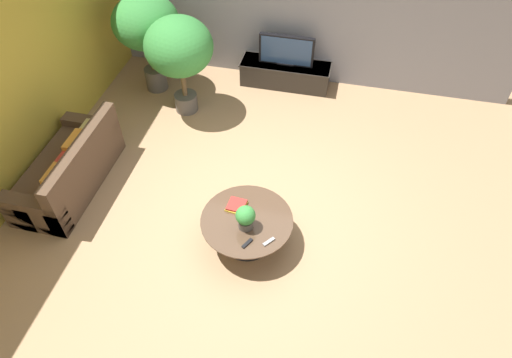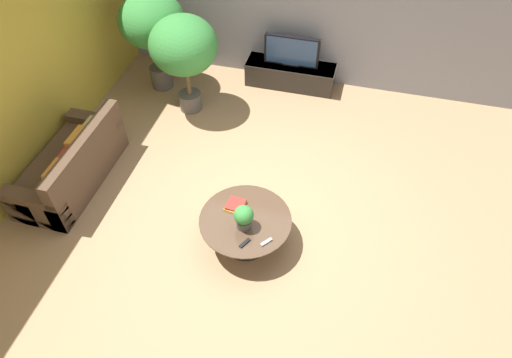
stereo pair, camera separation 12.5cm
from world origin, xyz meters
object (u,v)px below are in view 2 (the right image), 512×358
at_px(couch_by_wall, 72,166).
at_px(potted_palm_corner, 184,48).
at_px(potted_palm_tall, 152,24).
at_px(media_console, 290,74).
at_px(coffee_table, 246,226).
at_px(potted_plant_tabletop, 244,217).
at_px(television, 292,51).

distance_m(couch_by_wall, potted_palm_corner, 2.40).
relative_size(couch_by_wall, potted_palm_tall, 1.08).
bearing_deg(potted_palm_corner, couch_by_wall, -116.52).
relative_size(media_console, potted_palm_corner, 0.97).
xyz_separation_m(coffee_table, potted_palm_tall, (-2.36, 2.91, 0.89)).
bearing_deg(potted_palm_tall, coffee_table, -50.89).
bearing_deg(potted_plant_tabletop, coffee_table, 97.29).
height_order(coffee_table, potted_palm_tall, potted_palm_tall).
height_order(media_console, television, television).
relative_size(coffee_table, potted_palm_corner, 0.69).
height_order(couch_by_wall, potted_palm_tall, potted_palm_tall).
bearing_deg(media_console, potted_plant_tabletop, -87.25).
xyz_separation_m(media_console, potted_plant_tabletop, (0.17, -3.63, 0.40)).
xyz_separation_m(television, potted_palm_corner, (-1.48, -1.09, 0.46)).
relative_size(potted_palm_tall, potted_plant_tabletop, 5.03).
height_order(coffee_table, potted_plant_tabletop, potted_plant_tabletop).
bearing_deg(potted_palm_corner, media_console, 36.30).
bearing_deg(television, potted_palm_tall, -164.44).
bearing_deg(potted_palm_corner, potted_palm_tall, 146.45).
bearing_deg(potted_plant_tabletop, media_console, 92.75).
relative_size(media_console, television, 1.67).
xyz_separation_m(television, potted_palm_tall, (-2.20, -0.61, 0.52)).
bearing_deg(media_console, television, -90.00).
xyz_separation_m(media_console, television, (0.00, -0.00, 0.46)).
xyz_separation_m(couch_by_wall, potted_palm_corner, (1.00, 2.01, 0.85)).
distance_m(coffee_table, couch_by_wall, 2.68).
distance_m(media_console, couch_by_wall, 3.98).
relative_size(coffee_table, potted_palm_tall, 0.68).
height_order(couch_by_wall, potted_palm_corner, potted_palm_corner).
height_order(media_console, potted_plant_tabletop, potted_plant_tabletop).
xyz_separation_m(television, coffee_table, (0.16, -3.52, -0.37)).
distance_m(coffee_table, potted_plant_tabletop, 0.33).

